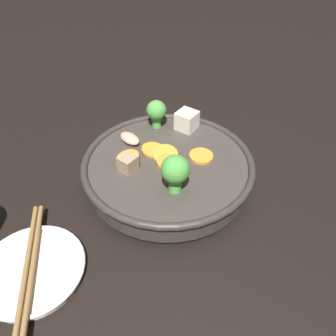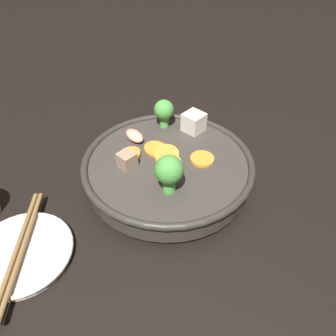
# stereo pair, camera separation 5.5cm
# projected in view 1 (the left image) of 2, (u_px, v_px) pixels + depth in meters

# --- Properties ---
(ground_plane) EXTENTS (3.00, 3.00, 0.00)m
(ground_plane) POSITION_uv_depth(u_px,v_px,m) (168.00, 182.00, 0.57)
(ground_plane) COLOR black
(stirfry_bowl) EXTENTS (0.28, 0.28, 0.11)m
(stirfry_bowl) POSITION_uv_depth(u_px,v_px,m) (168.00, 166.00, 0.55)
(stirfry_bowl) COLOR #38332D
(stirfry_bowl) RESTS_ON ground_plane
(side_saucer) EXTENTS (0.14, 0.14, 0.01)m
(side_saucer) POSITION_uv_depth(u_px,v_px,m) (32.00, 269.00, 0.43)
(side_saucer) COLOR white
(side_saucer) RESTS_ON ground_plane
(chopsticks_pair) EXTENTS (0.21, 0.04, 0.01)m
(chopsticks_pair) POSITION_uv_depth(u_px,v_px,m) (30.00, 265.00, 0.42)
(chopsticks_pair) COLOR olive
(chopsticks_pair) RESTS_ON side_saucer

